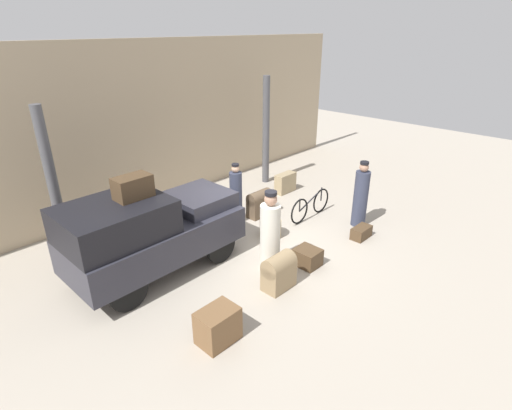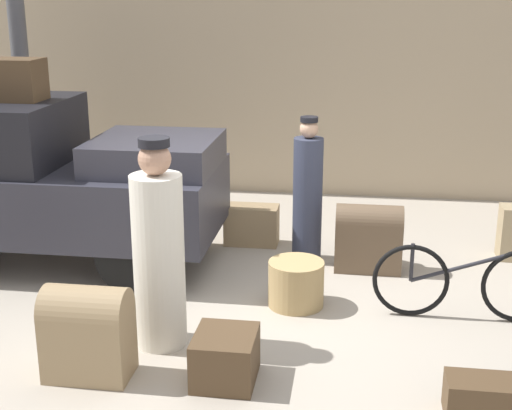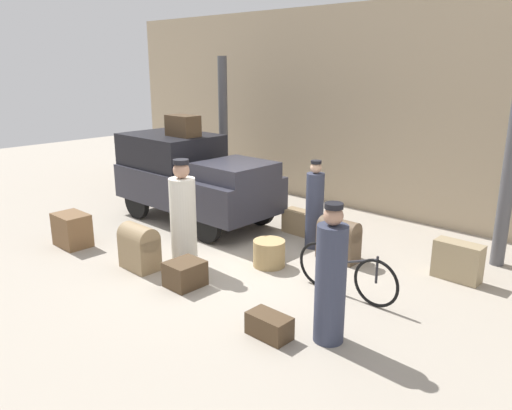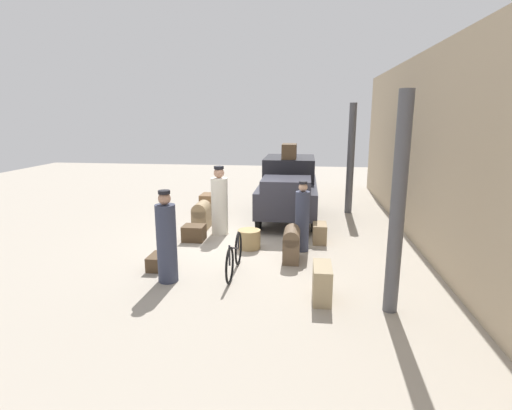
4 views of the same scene
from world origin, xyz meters
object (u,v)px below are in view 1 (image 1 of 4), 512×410
(trunk_barrel_dark, at_px, (279,271))
(trunk_on_truck_roof, at_px, (133,187))
(truck, at_px, (149,231))
(suitcase_small_leather, at_px, (218,326))
(trunk_umber_medium, at_px, (285,183))
(bicycle, at_px, (310,205))
(trunk_wicker_pale, at_px, (259,203))
(porter_standing_middle, at_px, (270,235))
(trunk_large_brown, at_px, (206,217))
(suitcase_tan_flat, at_px, (361,232))
(wicker_basket, at_px, (270,228))
(porter_lifting_near_truck, at_px, (361,197))
(suitcase_black_upright, at_px, (307,257))
(porter_carrying_trunk, at_px, (236,196))

(trunk_barrel_dark, bearing_deg, trunk_on_truck_roof, 125.17)
(truck, distance_m, suitcase_small_leather, 2.64)
(trunk_umber_medium, bearing_deg, suitcase_small_leather, -149.96)
(bicycle, distance_m, trunk_on_truck_roof, 4.99)
(truck, distance_m, trunk_wicker_pale, 3.62)
(truck, relative_size, trunk_umber_medium, 5.06)
(porter_standing_middle, xyz_separation_m, trunk_on_truck_roof, (-2.03, 1.70, 1.19))
(truck, distance_m, trunk_large_brown, 2.49)
(bicycle, distance_m, suitcase_tan_flat, 1.61)
(wicker_basket, bearing_deg, porter_lifting_near_truck, -31.04)
(truck, distance_m, suitcase_black_upright, 3.40)
(trunk_umber_medium, distance_m, suitcase_black_upright, 4.20)
(wicker_basket, distance_m, trunk_large_brown, 1.78)
(porter_lifting_near_truck, bearing_deg, trunk_umber_medium, 81.40)
(truck, bearing_deg, wicker_basket, -15.03)
(trunk_umber_medium, bearing_deg, suitcase_tan_flat, -107.20)
(suitcase_tan_flat, distance_m, trunk_on_truck_roof, 5.51)
(suitcase_tan_flat, bearing_deg, wicker_basket, 131.63)
(porter_lifting_near_truck, height_order, trunk_on_truck_roof, trunk_on_truck_roof)
(wicker_basket, bearing_deg, trunk_umber_medium, 32.48)
(trunk_large_brown, height_order, trunk_on_truck_roof, trunk_on_truck_roof)
(trunk_on_truck_roof, bearing_deg, trunk_barrel_dark, -54.83)
(porter_standing_middle, distance_m, trunk_wicker_pale, 2.64)
(suitcase_black_upright, height_order, suitcase_small_leather, suitcase_small_leather)
(suitcase_black_upright, bearing_deg, wicker_basket, 73.91)
(suitcase_black_upright, bearing_deg, truck, 138.04)
(trunk_barrel_dark, relative_size, suitcase_black_upright, 1.41)
(trunk_umber_medium, xyz_separation_m, trunk_on_truck_roof, (-5.58, -0.81, 1.70))
(porter_lifting_near_truck, height_order, trunk_large_brown, porter_lifting_near_truck)
(suitcase_tan_flat, height_order, trunk_on_truck_roof, trunk_on_truck_roof)
(bicycle, bearing_deg, suitcase_small_leather, -160.84)
(wicker_basket, distance_m, trunk_umber_medium, 2.96)
(porter_carrying_trunk, height_order, suitcase_small_leather, porter_carrying_trunk)
(porter_lifting_near_truck, bearing_deg, trunk_on_truck_roof, 158.65)
(porter_carrying_trunk, height_order, trunk_on_truck_roof, trunk_on_truck_roof)
(trunk_umber_medium, relative_size, suitcase_black_upright, 1.35)
(porter_standing_middle, relative_size, trunk_umber_medium, 2.49)
(bicycle, distance_m, trunk_large_brown, 2.81)
(porter_carrying_trunk, distance_m, suitcase_small_leather, 4.46)
(suitcase_small_leather, bearing_deg, trunk_large_brown, 52.48)
(bicycle, xyz_separation_m, trunk_large_brown, (-2.21, 1.72, -0.12))
(porter_carrying_trunk, xyz_separation_m, suitcase_tan_flat, (1.47, -2.89, -0.60))
(truck, xyz_separation_m, trunk_umber_medium, (5.37, 0.81, -0.67))
(wicker_basket, height_order, trunk_large_brown, trunk_large_brown)
(wicker_basket, relative_size, trunk_on_truck_roof, 0.76)
(truck, distance_m, wicker_basket, 3.08)
(trunk_large_brown, bearing_deg, suitcase_black_upright, -85.26)
(trunk_umber_medium, bearing_deg, trunk_on_truck_roof, -171.71)
(trunk_large_brown, height_order, suitcase_small_leather, suitcase_small_leather)
(trunk_large_brown, distance_m, trunk_barrel_dark, 3.27)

